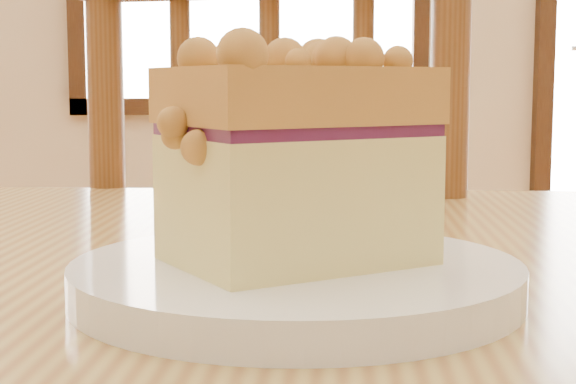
# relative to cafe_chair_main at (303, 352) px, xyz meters

# --- Properties ---
(cafe_chair_main) EXTENTS (0.61, 0.61, 1.03)m
(cafe_chair_main) POSITION_rel_cafe_chair_main_xyz_m (0.00, 0.00, 0.00)
(cafe_chair_main) COLOR brown
(cafe_chair_main) RESTS_ON ground
(plate) EXTENTS (0.24, 0.24, 0.02)m
(plate) POSITION_rel_cafe_chair_main_xyz_m (-0.11, -0.63, 0.24)
(plate) COLOR white
(plate) RESTS_ON cafe_table_main
(cake_slice) EXTENTS (0.15, 0.14, 0.12)m
(cake_slice) POSITION_rel_cafe_chair_main_xyz_m (-0.11, -0.63, 0.30)
(cake_slice) COLOR #EADB84
(cake_slice) RESTS_ON plate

